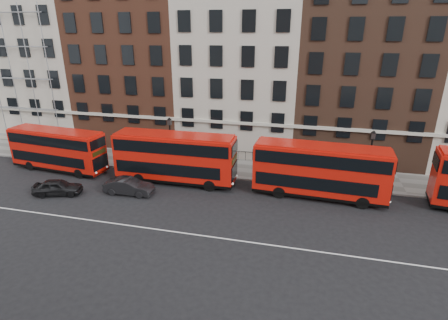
% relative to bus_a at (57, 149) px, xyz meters
% --- Properties ---
extents(ground, '(120.00, 120.00, 0.00)m').
position_rel_bus_a_xyz_m(ground, '(16.10, -6.04, -2.25)').
color(ground, black).
rests_on(ground, ground).
extents(pavement, '(80.00, 5.00, 0.15)m').
position_rel_bus_a_xyz_m(pavement, '(16.10, 4.46, -2.17)').
color(pavement, slate).
rests_on(pavement, ground).
extents(kerb, '(80.00, 0.30, 0.16)m').
position_rel_bus_a_xyz_m(kerb, '(16.10, 1.96, -2.17)').
color(kerb, gray).
rests_on(kerb, ground).
extents(road_centre_line, '(70.00, 0.12, 0.01)m').
position_rel_bus_a_xyz_m(road_centre_line, '(16.10, -8.04, -2.24)').
color(road_centre_line, white).
rests_on(road_centre_line, ground).
extents(building_terrace, '(64.00, 11.95, 22.00)m').
position_rel_bus_a_xyz_m(building_terrace, '(15.79, 11.84, 7.99)').
color(building_terrace, '#B7AE9E').
rests_on(building_terrace, ground).
extents(bus_a, '(10.16, 3.39, 4.19)m').
position_rel_bus_a_xyz_m(bus_a, '(0.00, 0.00, 0.00)').
color(bus_a, red).
rests_on(bus_a, ground).
extents(bus_b, '(11.06, 2.82, 4.63)m').
position_rel_bus_a_xyz_m(bus_b, '(12.36, -0.00, 0.24)').
color(bus_b, red).
rests_on(bus_b, ground).
extents(bus_c, '(11.00, 3.18, 4.57)m').
position_rel_bus_a_xyz_m(bus_c, '(25.10, -0.00, 0.20)').
color(bus_c, red).
rests_on(bus_c, ground).
extents(car_rear, '(4.30, 2.70, 1.37)m').
position_rel_bus_a_xyz_m(car_rear, '(3.51, -4.86, -1.56)').
color(car_rear, black).
rests_on(car_rear, ground).
extents(car_front, '(4.29, 1.64, 1.40)m').
position_rel_bus_a_xyz_m(car_front, '(9.35, -3.29, -1.55)').
color(car_front, black).
rests_on(car_front, ground).
extents(lamp_post_left, '(0.44, 0.44, 5.33)m').
position_rel_bus_a_xyz_m(lamp_post_left, '(10.96, 2.58, 0.83)').
color(lamp_post_left, black).
rests_on(lamp_post_left, pavement).
extents(lamp_post_right, '(0.44, 0.44, 5.33)m').
position_rel_bus_a_xyz_m(lamp_post_right, '(29.25, 2.42, 0.83)').
color(lamp_post_right, black).
rests_on(lamp_post_right, pavement).
extents(iron_railings, '(6.60, 0.06, 1.00)m').
position_rel_bus_a_xyz_m(iron_railings, '(16.10, 6.66, -1.60)').
color(iron_railings, black).
rests_on(iron_railings, pavement).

